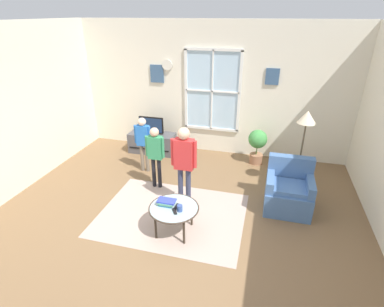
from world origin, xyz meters
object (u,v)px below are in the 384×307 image
at_px(armchair, 288,191).
at_px(person_blue_shirt, 143,139).
at_px(remote_near_cup, 176,207).
at_px(book_stack, 167,202).
at_px(coffee_table, 174,209).
at_px(person_red_shirt, 184,159).
at_px(potted_plant_by_window, 257,143).
at_px(floor_lamp, 306,125).
at_px(remote_near_books, 175,211).
at_px(person_green_shirt, 155,151).
at_px(cup, 180,208).
at_px(television, 151,125).
at_px(tv_stand, 152,143).

distance_m(armchair, person_blue_shirt, 3.00).
bearing_deg(remote_near_cup, book_stack, 169.30).
bearing_deg(coffee_table, person_blue_shirt, 125.28).
bearing_deg(coffee_table, person_red_shirt, 93.51).
height_order(potted_plant_by_window, floor_lamp, floor_lamp).
distance_m(armchair, remote_near_books, 2.05).
bearing_deg(person_green_shirt, cup, -55.47).
bearing_deg(floor_lamp, television, 164.86).
bearing_deg(cup, remote_near_cup, 135.31).
relative_size(armchair, potted_plant_by_window, 1.10).
distance_m(armchair, book_stack, 2.11).
bearing_deg(television, remote_near_cup, -61.07).
relative_size(armchair, cup, 8.92).
xyz_separation_m(person_green_shirt, person_blue_shirt, (-0.48, 0.55, -0.02)).
xyz_separation_m(armchair, person_red_shirt, (-1.74, -0.39, 0.59)).
distance_m(person_red_shirt, potted_plant_by_window, 2.30).
relative_size(tv_stand, television, 1.85).
relative_size(book_stack, remote_near_books, 1.97).
distance_m(television, person_red_shirt, 2.37).
height_order(coffee_table, person_blue_shirt, person_blue_shirt).
height_order(tv_stand, book_stack, book_stack).
height_order(tv_stand, remote_near_cup, tv_stand).
distance_m(potted_plant_by_window, floor_lamp, 1.49).
bearing_deg(armchair, remote_near_books, -143.70).
bearing_deg(book_stack, cup, -23.69).
relative_size(potted_plant_by_window, floor_lamp, 0.50).
height_order(cup, remote_near_cup, cup).
bearing_deg(person_green_shirt, person_red_shirt, -33.29).
distance_m(person_blue_shirt, potted_plant_by_window, 2.49).
distance_m(book_stack, person_red_shirt, 0.80).
relative_size(armchair, remote_near_books, 6.21).
bearing_deg(floor_lamp, remote_near_books, -134.52).
relative_size(television, coffee_table, 0.77).
bearing_deg(potted_plant_by_window, remote_near_cup, -110.84).
xyz_separation_m(armchair, person_blue_shirt, (-2.91, 0.60, 0.42)).
bearing_deg(tv_stand, coffee_table, -61.87).
height_order(television, cup, television).
height_order(coffee_table, remote_near_books, remote_near_books).
bearing_deg(person_red_shirt, remote_near_cup, -83.48).
distance_m(armchair, floor_lamp, 1.19).
distance_m(person_green_shirt, floor_lamp, 2.72).
relative_size(tv_stand, person_red_shirt, 0.75).
xyz_separation_m(cup, remote_near_cup, (-0.08, 0.07, -0.04)).
height_order(book_stack, cup, cup).
bearing_deg(person_blue_shirt, armchair, -11.74).
bearing_deg(armchair, book_stack, -149.78).
xyz_separation_m(tv_stand, potted_plant_by_window, (2.47, 0.05, 0.25)).
distance_m(armchair, person_green_shirt, 2.46).
xyz_separation_m(tv_stand, remote_near_cup, (1.45, -2.63, 0.22)).
bearing_deg(person_blue_shirt, person_red_shirt, -40.45).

